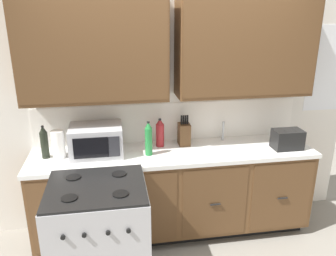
{
  "coord_description": "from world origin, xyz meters",
  "views": [
    {
      "loc": [
        -0.56,
        -2.7,
        2.21
      ],
      "look_at": [
        -0.06,
        0.27,
        1.16
      ],
      "focal_mm": 36.65,
      "sensor_mm": 36.0,
      "label": 1
    }
  ],
  "objects_px": {
    "stove_range": "(100,238)",
    "knife_block": "(184,134)",
    "bottle_dark": "(44,142)",
    "paper_towel_roll": "(58,144)",
    "bottle_green": "(149,139)",
    "toaster": "(287,139)",
    "microwave": "(96,140)",
    "bottle_red": "(160,133)"
  },
  "relations": [
    {
      "from": "bottle_red",
      "to": "bottle_dark",
      "type": "height_order",
      "value": "bottle_dark"
    },
    {
      "from": "paper_towel_roll",
      "to": "bottle_dark",
      "type": "bearing_deg",
      "value": 173.22
    },
    {
      "from": "microwave",
      "to": "bottle_green",
      "type": "bearing_deg",
      "value": -10.74
    },
    {
      "from": "microwave",
      "to": "stove_range",
      "type": "bearing_deg",
      "value": -89.2
    },
    {
      "from": "toaster",
      "to": "knife_block",
      "type": "height_order",
      "value": "knife_block"
    },
    {
      "from": "knife_block",
      "to": "bottle_red",
      "type": "distance_m",
      "value": 0.24
    },
    {
      "from": "toaster",
      "to": "bottle_green",
      "type": "height_order",
      "value": "bottle_green"
    },
    {
      "from": "toaster",
      "to": "bottle_dark",
      "type": "height_order",
      "value": "bottle_dark"
    },
    {
      "from": "stove_range",
      "to": "bottle_red",
      "type": "height_order",
      "value": "bottle_red"
    },
    {
      "from": "stove_range",
      "to": "paper_towel_roll",
      "type": "bearing_deg",
      "value": 117.92
    },
    {
      "from": "stove_range",
      "to": "bottle_red",
      "type": "bearing_deg",
      "value": 52.36
    },
    {
      "from": "stove_range",
      "to": "knife_block",
      "type": "height_order",
      "value": "knife_block"
    },
    {
      "from": "bottle_dark",
      "to": "paper_towel_roll",
      "type": "bearing_deg",
      "value": -6.78
    },
    {
      "from": "stove_range",
      "to": "toaster",
      "type": "xyz_separation_m",
      "value": [
        1.82,
        0.52,
        0.54
      ]
    },
    {
      "from": "paper_towel_roll",
      "to": "bottle_dark",
      "type": "height_order",
      "value": "bottle_dark"
    },
    {
      "from": "stove_range",
      "to": "bottle_dark",
      "type": "bearing_deg",
      "value": 125.0
    },
    {
      "from": "knife_block",
      "to": "microwave",
      "type": "bearing_deg",
      "value": -172.97
    },
    {
      "from": "bottle_red",
      "to": "stove_range",
      "type": "bearing_deg",
      "value": -127.64
    },
    {
      "from": "knife_block",
      "to": "bottle_dark",
      "type": "relative_size",
      "value": 1.0
    },
    {
      "from": "knife_block",
      "to": "paper_towel_roll",
      "type": "xyz_separation_m",
      "value": [
        -1.2,
        -0.12,
        0.01
      ]
    },
    {
      "from": "stove_range",
      "to": "paper_towel_roll",
      "type": "height_order",
      "value": "paper_towel_roll"
    },
    {
      "from": "knife_block",
      "to": "bottle_green",
      "type": "distance_m",
      "value": 0.43
    },
    {
      "from": "toaster",
      "to": "bottle_green",
      "type": "bearing_deg",
      "value": 177.11
    },
    {
      "from": "bottle_red",
      "to": "microwave",
      "type": "bearing_deg",
      "value": -169.96
    },
    {
      "from": "bottle_green",
      "to": "bottle_red",
      "type": "bearing_deg",
      "value": 55.93
    },
    {
      "from": "microwave",
      "to": "bottle_red",
      "type": "distance_m",
      "value": 0.62
    },
    {
      "from": "paper_towel_roll",
      "to": "bottle_dark",
      "type": "xyz_separation_m",
      "value": [
        -0.12,
        0.01,
        0.02
      ]
    },
    {
      "from": "bottle_dark",
      "to": "stove_range",
      "type": "bearing_deg",
      "value": -55.0
    },
    {
      "from": "paper_towel_roll",
      "to": "bottle_green",
      "type": "relative_size",
      "value": 0.79
    },
    {
      "from": "knife_block",
      "to": "stove_range",
      "type": "bearing_deg",
      "value": -137.36
    },
    {
      "from": "bottle_dark",
      "to": "microwave",
      "type": "bearing_deg",
      "value": 0.15
    },
    {
      "from": "paper_towel_roll",
      "to": "bottle_red",
      "type": "relative_size",
      "value": 0.91
    },
    {
      "from": "paper_towel_roll",
      "to": "bottle_green",
      "type": "xyz_separation_m",
      "value": [
        0.82,
        -0.08,
        0.03
      ]
    },
    {
      "from": "stove_range",
      "to": "microwave",
      "type": "distance_m",
      "value": 0.89
    },
    {
      "from": "stove_range",
      "to": "bottle_red",
      "type": "distance_m",
      "value": 1.15
    },
    {
      "from": "stove_range",
      "to": "bottle_dark",
      "type": "relative_size",
      "value": 3.07
    },
    {
      "from": "stove_range",
      "to": "knife_block",
      "type": "relative_size",
      "value": 3.06
    },
    {
      "from": "stove_range",
      "to": "paper_towel_roll",
      "type": "relative_size",
      "value": 3.65
    },
    {
      "from": "bottle_dark",
      "to": "bottle_red",
      "type": "bearing_deg",
      "value": 5.83
    },
    {
      "from": "stove_range",
      "to": "toaster",
      "type": "distance_m",
      "value": 1.97
    },
    {
      "from": "microwave",
      "to": "knife_block",
      "type": "xyz_separation_m",
      "value": [
        0.86,
        0.11,
        -0.02
      ]
    },
    {
      "from": "toaster",
      "to": "knife_block",
      "type": "bearing_deg",
      "value": 164.77
    }
  ]
}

